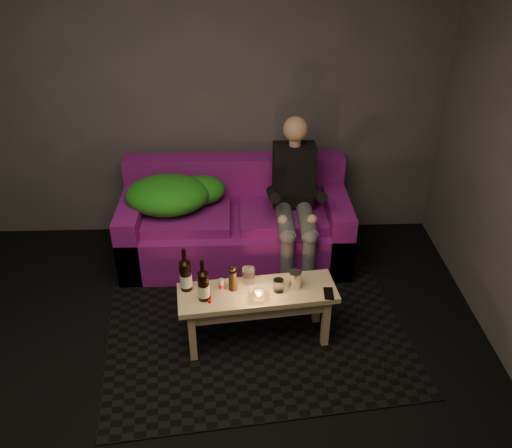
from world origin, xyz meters
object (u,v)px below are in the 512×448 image
at_px(coffee_table, 257,300).
at_px(steel_cup, 295,279).
at_px(sofa, 235,225).
at_px(person, 295,196).
at_px(beer_bottle_b, 203,285).
at_px(beer_bottle_a, 186,275).

bearing_deg(coffee_table, steel_cup, 9.00).
height_order(sofa, coffee_table, sofa).
bearing_deg(person, steel_cup, -95.19).
height_order(beer_bottle_b, steel_cup, beer_bottle_b).
height_order(sofa, person, person).
bearing_deg(sofa, beer_bottle_b, -100.05).
bearing_deg(steel_cup, beer_bottle_b, -169.64).
xyz_separation_m(person, coffee_table, (-0.33, -0.91, -0.28)).
relative_size(coffee_table, beer_bottle_b, 3.62).
bearing_deg(coffee_table, person, 70.23).
relative_size(sofa, steel_cup, 15.69).
bearing_deg(sofa, beer_bottle_a, -107.37).
relative_size(beer_bottle_b, steel_cup, 2.53).
xyz_separation_m(sofa, steel_cup, (0.39, -1.02, 0.20)).
xyz_separation_m(sofa, person, (0.47, -0.15, 0.35)).
distance_m(sofa, beer_bottle_b, 1.18).
distance_m(sofa, steel_cup, 1.11).
distance_m(person, steel_cup, 0.89).
bearing_deg(coffee_table, beer_bottle_b, -168.66).
height_order(coffee_table, beer_bottle_a, beer_bottle_a).
bearing_deg(beer_bottle_a, person, 47.83).
height_order(person, beer_bottle_a, person).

